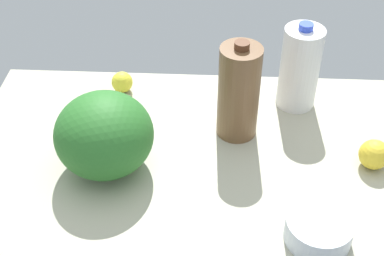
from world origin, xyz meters
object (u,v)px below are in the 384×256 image
object	(u,v)px
milk_jug	(300,68)
watermelon	(104,135)
chocolate_milk_jug	(239,92)
mixing_bowl	(318,230)
lemon_near_front	(122,82)
lemon_far_back	(374,154)

from	to	relation	value
milk_jug	watermelon	bearing A→B (deg)	30.17
milk_jug	chocolate_milk_jug	world-z (taller)	chocolate_milk_jug
chocolate_milk_jug	mixing_bowl	world-z (taller)	chocolate_milk_jug
chocolate_milk_jug	lemon_near_front	world-z (taller)	chocolate_milk_jug
chocolate_milk_jug	mixing_bowl	distance (cm)	41.37
watermelon	chocolate_milk_jug	xyz separation A→B (cm)	(-32.81, -15.36, 2.95)
milk_jug	lemon_far_back	distance (cm)	31.95
watermelon	milk_jug	bearing A→B (deg)	-149.83
watermelon	mixing_bowl	size ratio (longest dim) A/B	1.64
mixing_bowl	lemon_near_front	xyz separation A→B (cm)	(51.42, -53.11, 0.25)
watermelon	chocolate_milk_jug	bearing A→B (deg)	-154.92
lemon_far_back	milk_jug	bearing A→B (deg)	-56.42
milk_jug	lemon_near_front	bearing A→B (deg)	-3.69
chocolate_milk_jug	lemon_far_back	world-z (taller)	chocolate_milk_jug
milk_jug	chocolate_milk_jug	size ratio (longest dim) A/B	0.93
chocolate_milk_jug	lemon_near_front	bearing A→B (deg)	-26.69
mixing_bowl	lemon_far_back	world-z (taller)	lemon_far_back
watermelon	lemon_near_front	distance (cm)	33.23
mixing_bowl	lemon_near_front	distance (cm)	73.93
milk_jug	chocolate_milk_jug	xyz separation A→B (cm)	(17.29, 13.77, 1.04)
chocolate_milk_jug	mixing_bowl	size ratio (longest dim) A/B	1.90
watermelon	lemon_near_front	xyz separation A→B (cm)	(1.14, -32.42, -7.17)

